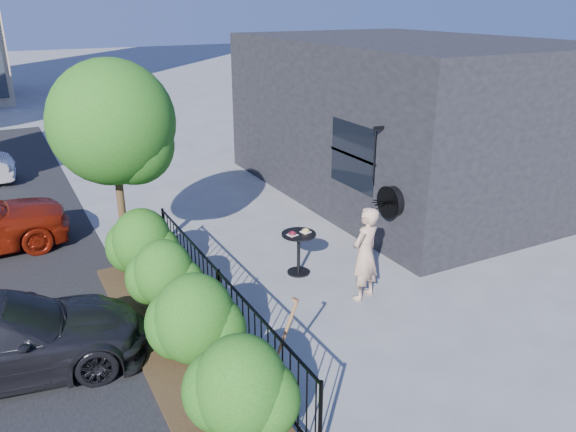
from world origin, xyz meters
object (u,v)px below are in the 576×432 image
patio_tree (117,130)px  shovel (281,348)px  cafe_table (299,246)px  woman (365,254)px

patio_tree → shovel: size_ratio=3.02×
cafe_table → shovel: size_ratio=0.67×
cafe_table → woman: woman is taller
woman → shovel: bearing=11.5°
patio_tree → cafe_table: (2.81, -1.51, -2.20)m
patio_tree → shovel: (0.98, -4.33, -2.19)m
patio_tree → cafe_table: 3.87m
shovel → woman: bearing=31.7°
cafe_table → woman: 1.48m
woman → shovel: 2.80m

